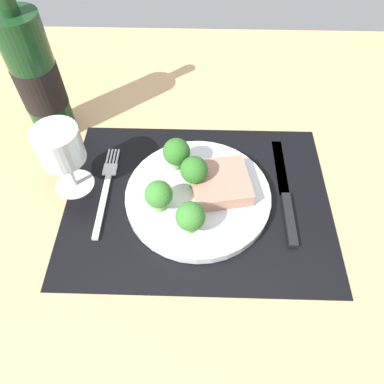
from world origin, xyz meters
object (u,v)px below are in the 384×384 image
at_px(steak, 219,183).
at_px(fork, 105,189).
at_px(plate, 197,196).
at_px(knife, 285,197).
at_px(wine_bottle, 37,79).
at_px(wine_glass, 59,149).

xyz_separation_m(steak, fork, (-0.20, 0.00, -0.03)).
height_order(plate, knife, plate).
height_order(fork, wine_bottle, wine_bottle).
height_order(plate, wine_glass, wine_glass).
distance_m(knife, wine_glass, 0.37).
height_order(steak, fork, steak).
relative_size(steak, knife, 0.40).
bearing_deg(steak, fork, 179.42).
xyz_separation_m(wine_bottle, wine_glass, (0.07, -0.14, -0.03)).
bearing_deg(fork, wine_bottle, 128.16).
relative_size(fork, knife, 0.83).
relative_size(plate, wine_bottle, 0.78).
bearing_deg(steak, knife, -3.54).
xyz_separation_m(knife, wine_bottle, (-0.43, 0.16, 0.11)).
height_order(fork, wine_glass, wine_glass).
relative_size(plate, steak, 2.61).
relative_size(plate, knife, 1.05).
bearing_deg(plate, wine_glass, 172.97).
distance_m(plate, wine_glass, 0.23).
xyz_separation_m(plate, knife, (0.15, 0.01, -0.00)).
xyz_separation_m(fork, knife, (0.31, -0.01, 0.00)).
height_order(steak, knife, steak).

